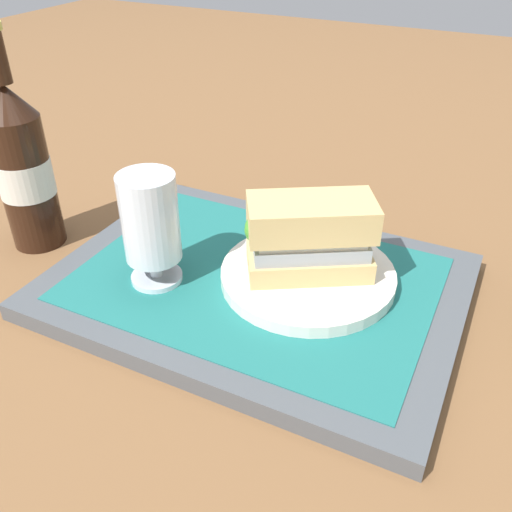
% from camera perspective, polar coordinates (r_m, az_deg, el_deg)
% --- Properties ---
extents(ground_plane, '(3.00, 3.00, 0.00)m').
position_cam_1_polar(ground_plane, '(0.63, -0.00, -3.79)').
color(ground_plane, brown).
extents(tray, '(0.44, 0.32, 0.02)m').
position_cam_1_polar(tray, '(0.62, -0.00, -3.06)').
color(tray, '#4C5156').
rests_on(tray, ground_plane).
extents(placemat, '(0.38, 0.27, 0.00)m').
position_cam_1_polar(placemat, '(0.62, -0.00, -2.27)').
color(placemat, '#1E6B66').
rests_on(placemat, tray).
extents(plate, '(0.19, 0.19, 0.01)m').
position_cam_1_polar(plate, '(0.61, 5.31, -1.99)').
color(plate, silver).
rests_on(plate, placemat).
extents(sandwich, '(0.14, 0.12, 0.08)m').
position_cam_1_polar(sandwich, '(0.58, 5.23, 2.00)').
color(sandwich, tan).
rests_on(sandwich, plate).
extents(beer_glass, '(0.06, 0.06, 0.12)m').
position_cam_1_polar(beer_glass, '(0.59, -10.70, 3.06)').
color(beer_glass, silver).
rests_on(beer_glass, placemat).
extents(beer_bottle, '(0.07, 0.07, 0.27)m').
position_cam_1_polar(beer_bottle, '(0.73, -22.72, 8.43)').
color(beer_bottle, black).
rests_on(beer_bottle, ground_plane).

